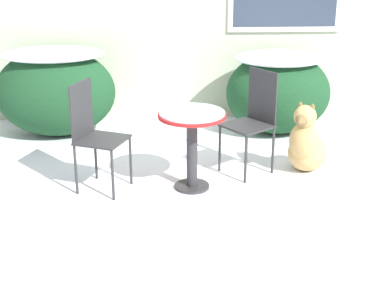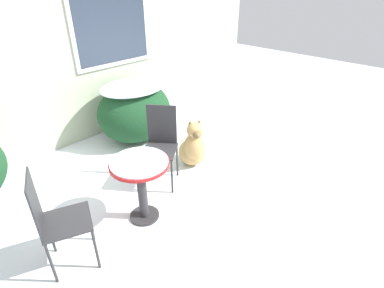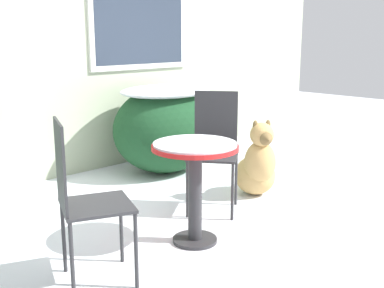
# 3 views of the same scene
# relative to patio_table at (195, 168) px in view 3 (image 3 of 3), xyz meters

# --- Properties ---
(ground_plane) EXTENTS (16.00, 16.00, 0.00)m
(ground_plane) POSITION_rel_patio_table_xyz_m (0.52, -0.04, -0.55)
(ground_plane) COLOR white
(house_wall) EXTENTS (8.00, 0.10, 3.13)m
(house_wall) POSITION_rel_patio_table_xyz_m (0.55, 2.16, 1.02)
(house_wall) COLOR #B2BC9E
(house_wall) RESTS_ON ground_plane
(shrub_middle) EXTENTS (1.20, 1.00, 0.94)m
(shrub_middle) POSITION_rel_patio_table_xyz_m (1.07, 1.52, -0.04)
(shrub_middle) COLOR #194223
(shrub_middle) RESTS_ON ground_plane
(patio_table) EXTENTS (0.61, 0.61, 0.73)m
(patio_table) POSITION_rel_patio_table_xyz_m (0.00, 0.00, 0.00)
(patio_table) COLOR #2D2D30
(patio_table) RESTS_ON ground_plane
(patio_chair_near_table) EXTENTS (0.56, 0.56, 1.00)m
(patio_chair_near_table) POSITION_rel_patio_table_xyz_m (0.61, 0.39, 0.00)
(patio_chair_near_table) COLOR #2D2D30
(patio_chair_near_table) RESTS_ON ground_plane
(patio_chair_far_side) EXTENTS (0.52, 0.52, 1.00)m
(patio_chair_far_side) POSITION_rel_patio_table_xyz_m (-0.88, 0.04, 0.00)
(patio_chair_far_side) COLOR #2D2D30
(patio_chair_far_side) RESTS_ON ground_plane
(dog) EXTENTS (0.53, 0.58, 0.73)m
(dog) POSITION_rel_patio_table_xyz_m (1.13, 0.33, -0.27)
(dog) COLOR tan
(dog) RESTS_ON ground_plane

